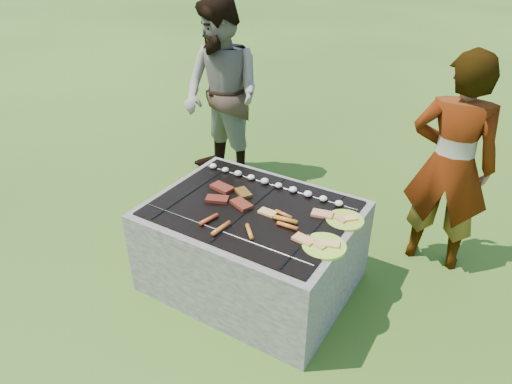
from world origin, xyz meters
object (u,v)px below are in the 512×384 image
(plate_near, at_px, (324,246))
(fire_pit, at_px, (252,249))
(bystander, at_px, (222,96))
(plate_far, at_px, (345,220))
(cook, at_px, (451,165))

(plate_near, bearing_deg, fire_pit, 166.95)
(plate_near, distance_m, bystander, 2.07)
(bystander, bearing_deg, fire_pit, -33.07)
(fire_pit, xyz_separation_m, bystander, (-1.04, 1.16, 0.56))
(plate_far, bearing_deg, bystander, 148.59)
(cook, distance_m, bystander, 2.05)
(plate_far, relative_size, bystander, 0.15)
(plate_far, bearing_deg, cook, 59.60)
(fire_pit, bearing_deg, cook, 42.78)
(plate_near, height_order, bystander, bystander)
(fire_pit, height_order, cook, cook)
(plate_far, distance_m, plate_near, 0.31)
(plate_near, xyz_separation_m, bystander, (-1.60, 1.29, 0.23))
(plate_near, bearing_deg, bystander, 141.25)
(plate_near, bearing_deg, cook, 67.53)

